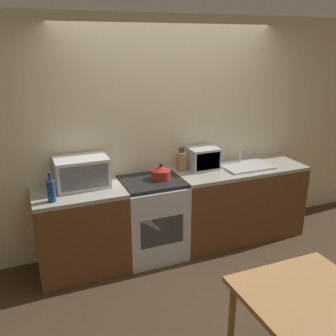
# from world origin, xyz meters

# --- Properties ---
(ground_plane) EXTENTS (16.00, 16.00, 0.00)m
(ground_plane) POSITION_xyz_m (0.00, 0.00, 0.00)
(ground_plane) COLOR #3D2D1E
(wall_back) EXTENTS (10.00, 0.06, 2.60)m
(wall_back) POSITION_xyz_m (0.00, 1.10, 1.30)
(wall_back) COLOR beige
(wall_back) RESTS_ON ground_plane
(counter_left_run) EXTENTS (0.91, 0.62, 0.90)m
(counter_left_run) POSITION_xyz_m (-1.12, 0.76, 0.45)
(counter_left_run) COLOR brown
(counter_left_run) RESTS_ON ground_plane
(counter_right_run) EXTENTS (1.57, 0.62, 0.90)m
(counter_right_run) POSITION_xyz_m (0.79, 0.76, 0.45)
(counter_right_run) COLOR brown
(counter_right_run) RESTS_ON ground_plane
(stove_range) EXTENTS (0.67, 0.62, 0.90)m
(stove_range) POSITION_xyz_m (-0.33, 0.76, 0.45)
(stove_range) COLOR silver
(stove_range) RESTS_ON ground_plane
(kettle) EXTENTS (0.21, 0.21, 0.18)m
(kettle) POSITION_xyz_m (-0.22, 0.76, 0.97)
(kettle) COLOR maroon
(kettle) RESTS_ON stove_range
(microwave) EXTENTS (0.53, 0.36, 0.31)m
(microwave) POSITION_xyz_m (-1.05, 0.87, 1.05)
(microwave) COLOR silver
(microwave) RESTS_ON counter_left_run
(bottle) EXTENTS (0.07, 0.07, 0.29)m
(bottle) POSITION_xyz_m (-1.38, 0.58, 1.01)
(bottle) COLOR navy
(bottle) RESTS_ON counter_left_run
(knife_block) EXTENTS (0.09, 0.07, 0.28)m
(knife_block) POSITION_xyz_m (0.10, 0.93, 1.01)
(knife_block) COLOR #9E7042
(knife_block) RESTS_ON counter_right_run
(toaster_oven) EXTENTS (0.34, 0.28, 0.25)m
(toaster_oven) POSITION_xyz_m (0.36, 0.90, 1.03)
(toaster_oven) COLOR #ADAFB5
(toaster_oven) RESTS_ON counter_right_run
(sink_basin) EXTENTS (0.58, 0.41, 0.24)m
(sink_basin) POSITION_xyz_m (0.87, 0.77, 0.91)
(sink_basin) COLOR #ADAFB5
(sink_basin) RESTS_ON counter_right_run
(dining_table) EXTENTS (0.85, 0.77, 0.74)m
(dining_table) POSITION_xyz_m (0.04, -1.24, 0.64)
(dining_table) COLOR #9E7042
(dining_table) RESTS_ON ground_plane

